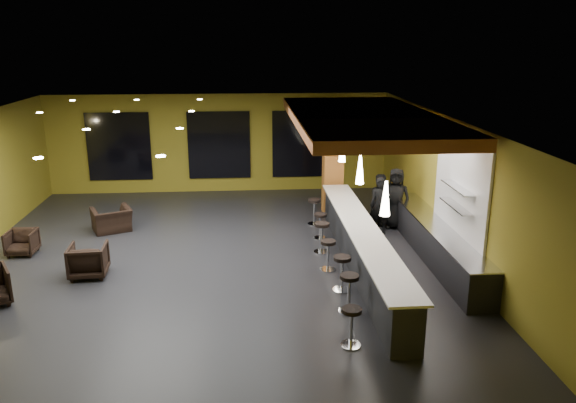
{
  "coord_description": "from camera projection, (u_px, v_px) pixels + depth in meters",
  "views": [
    {
      "loc": [
        0.92,
        -13.4,
        5.39
      ],
      "look_at": [
        2.0,
        0.5,
        1.3
      ],
      "focal_mm": 35.0,
      "sensor_mm": 36.0,
      "label": 1
    }
  ],
  "objects": [
    {
      "name": "wall_right",
      "position": [
        449.0,
        187.0,
        14.22
      ],
      "size": [
        0.1,
        13.0,
        3.5
      ],
      "primitive_type": "cube",
      "color": "olive",
      "rests_on": "floor"
    },
    {
      "name": "armchair_b",
      "position": [
        88.0,
        260.0,
        13.08
      ],
      "size": [
        0.88,
        0.91,
        0.78
      ],
      "primitive_type": "imported",
      "rotation": [
        0.0,
        0.0,
        3.2
      ],
      "color": "black",
      "rests_on": "floor"
    },
    {
      "name": "pendant_0",
      "position": [
        385.0,
        198.0,
        11.01
      ],
      "size": [
        0.2,
        0.2,
        0.7
      ],
      "primitive_type": "cone",
      "color": "white",
      "rests_on": "wood_soffit"
    },
    {
      "name": "armchair_c",
      "position": [
        22.0,
        242.0,
        14.4
      ],
      "size": [
        0.7,
        0.72,
        0.65
      ],
      "primitive_type": "imported",
      "rotation": [
        0.0,
        0.0,
        -0.01
      ],
      "color": "black",
      "rests_on": "floor"
    },
    {
      "name": "wall_shelf_upper",
      "position": [
        458.0,
        187.0,
        12.97
      ],
      "size": [
        0.3,
        1.5,
        0.03
      ],
      "primitive_type": "cube",
      "color": "silver",
      "rests_on": "wall_right"
    },
    {
      "name": "bar_stool_4",
      "position": [
        322.0,
        234.0,
        14.48
      ],
      "size": [
        0.41,
        0.41,
        0.81
      ],
      "rotation": [
        0.0,
        0.0,
        0.13
      ],
      "color": "silver",
      "rests_on": "floor"
    },
    {
      "name": "staff_a",
      "position": [
        380.0,
        206.0,
        15.85
      ],
      "size": [
        0.67,
        0.52,
        1.63
      ],
      "primitive_type": "imported",
      "rotation": [
        0.0,
        0.0,
        -0.25
      ],
      "color": "black",
      "rests_on": "floor"
    },
    {
      "name": "wall_back",
      "position": [
        219.0,
        143.0,
        20.04
      ],
      "size": [
        12.0,
        0.1,
        3.5
      ],
      "primitive_type": "cube",
      "color": "olive",
      "rests_on": "floor"
    },
    {
      "name": "staff_b",
      "position": [
        381.0,
        202.0,
        16.23
      ],
      "size": [
        0.94,
        0.82,
        1.63
      ],
      "primitive_type": "imported",
      "rotation": [
        0.0,
        0.0,
        0.29
      ],
      "color": "black",
      "rests_on": "floor"
    },
    {
      "name": "prep_top",
      "position": [
        437.0,
        226.0,
        13.96
      ],
      "size": [
        0.72,
        6.0,
        0.03
      ],
      "primitive_type": "cube",
      "color": "silver",
      "rests_on": "prep_counter"
    },
    {
      "name": "window_left",
      "position": [
        119.0,
        147.0,
        19.69
      ],
      "size": [
        2.2,
        0.06,
        2.4
      ],
      "primitive_type": "cube",
      "color": "black",
      "rests_on": "wall_back"
    },
    {
      "name": "bar_stool_3",
      "position": [
        328.0,
        251.0,
        13.38
      ],
      "size": [
        0.38,
        0.38,
        0.75
      ],
      "rotation": [
        0.0,
        0.0,
        0.37
      ],
      "color": "silver",
      "rests_on": "floor"
    },
    {
      "name": "wall_shelf_lower",
      "position": [
        456.0,
        206.0,
        13.1
      ],
      "size": [
        0.3,
        1.5,
        0.03
      ],
      "primitive_type": "cube",
      "color": "silver",
      "rests_on": "wall_right"
    },
    {
      "name": "bar_stool_0",
      "position": [
        351.0,
        322.0,
        10.06
      ],
      "size": [
        0.38,
        0.38,
        0.75
      ],
      "rotation": [
        0.0,
        0.0,
        0.12
      ],
      "color": "silver",
      "rests_on": "floor"
    },
    {
      "name": "ceiling",
      "position": [
        205.0,
        118.0,
        13.27
      ],
      "size": [
        12.0,
        13.0,
        0.1
      ],
      "primitive_type": "cube",
      "color": "black"
    },
    {
      "name": "staff_c",
      "position": [
        395.0,
        198.0,
        16.3
      ],
      "size": [
        1.0,
        0.8,
        1.78
      ],
      "primitive_type": "imported",
      "rotation": [
        0.0,
        0.0,
        -0.31
      ],
      "color": "black",
      "rests_on": "floor"
    },
    {
      "name": "pendant_1",
      "position": [
        360.0,
        170.0,
        13.4
      ],
      "size": [
        0.2,
        0.2,
        0.7
      ],
      "primitive_type": "cone",
      "color": "white",
      "rests_on": "wood_soffit"
    },
    {
      "name": "wood_soffit",
      "position": [
        363.0,
        118.0,
        14.57
      ],
      "size": [
        3.6,
        8.0,
        0.28
      ],
      "primitive_type": "cube",
      "color": "#B06033",
      "rests_on": "ceiling"
    },
    {
      "name": "window_right",
      "position": [
        303.0,
        144.0,
        20.17
      ],
      "size": [
        2.2,
        0.06,
        2.4
      ],
      "primitive_type": "cube",
      "color": "black",
      "rests_on": "wall_back"
    },
    {
      "name": "bar_top",
      "position": [
        362.0,
        229.0,
        13.29
      ],
      "size": [
        0.78,
        8.1,
        0.05
      ],
      "primitive_type": "cube",
      "color": "white",
      "rests_on": "bar_counter"
    },
    {
      "name": "pendant_2",
      "position": [
        342.0,
        150.0,
        15.79
      ],
      "size": [
        0.2,
        0.2,
        0.7
      ],
      "primitive_type": "cone",
      "color": "white",
      "rests_on": "wood_soffit"
    },
    {
      "name": "column",
      "position": [
        333.0,
        159.0,
        17.49
      ],
      "size": [
        0.6,
        0.6,
        3.5
      ],
      "primitive_type": "cube",
      "color": "#A76125",
      "rests_on": "floor"
    },
    {
      "name": "tile_backsplash",
      "position": [
        461.0,
        187.0,
        13.19
      ],
      "size": [
        0.06,
        3.2,
        2.4
      ],
      "primitive_type": "cube",
      "color": "white",
      "rests_on": "wall_right"
    },
    {
      "name": "bar_stool_2",
      "position": [
        342.0,
        269.0,
        12.29
      ],
      "size": [
        0.41,
        0.41,
        0.8
      ],
      "rotation": [
        0.0,
        0.0,
        -0.43
      ],
      "color": "silver",
      "rests_on": "floor"
    },
    {
      "name": "bar_counter",
      "position": [
        361.0,
        250.0,
        13.44
      ],
      "size": [
        0.6,
        8.0,
        1.0
      ],
      "primitive_type": "cube",
      "color": "black",
      "rests_on": "floor"
    },
    {
      "name": "bar_stool_5",
      "position": [
        320.0,
        223.0,
        15.5
      ],
      "size": [
        0.37,
        0.37,
        0.73
      ],
      "rotation": [
        0.0,
        0.0,
        -0.07
      ],
      "color": "silver",
      "rests_on": "floor"
    },
    {
      "name": "armchair_d",
      "position": [
        112.0,
        220.0,
        16.15
      ],
      "size": [
        1.34,
        1.27,
        0.69
      ],
      "primitive_type": "imported",
      "rotation": [
        0.0,
        0.0,
        3.56
      ],
      "color": "black",
      "rests_on": "floor"
    },
    {
      "name": "bar_stool_6",
      "position": [
        314.0,
        208.0,
        16.67
      ],
      "size": [
        0.4,
        0.4,
        0.78
      ],
      "rotation": [
        0.0,
        0.0,
        -0.02
      ],
      "color": "silver",
      "rests_on": "floor"
    },
    {
      "name": "wall_front",
      "position": [
        180.0,
        320.0,
        7.51
      ],
      "size": [
        12.0,
        0.1,
        3.5
      ],
      "primitive_type": "cube",
      "color": "olive",
      "rests_on": "floor"
    },
    {
      "name": "window_center",
      "position": [
        219.0,
        145.0,
        19.95
      ],
      "size": [
        2.2,
        0.06,
        2.4
      ],
      "primitive_type": "cube",
      "color": "black",
      "rests_on": "wall_back"
    },
    {
      "name": "bar_stool_1",
      "position": [
        349.0,
        288.0,
        11.31
      ],
      "size": [
        0.41,
        0.41,
        0.82
      ],
      "rotation": [
        0.0,
        0.0,
        -0.01
      ],
      "color": "silver",
      "rests_on": "floor"
    },
    {
      "name": "floor",
      "position": [
        211.0,
        260.0,
        14.28
      ],
      "size": [
        12.0,
        13.0,
        0.1
      ],
      "primitive_type": "cube",
      "color": "black",
      "rests_on": "ground"
    },
    {
      "name": "prep_counter",
      "position": [
        436.0,
        243.0,
        14.09
      ],
      "size": [
        0.7,
        6.0,
        0.86
      ],
      "primitive_type": "cube",
      "color": "black",
      "rests_on": "floor"
    }
  ]
}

